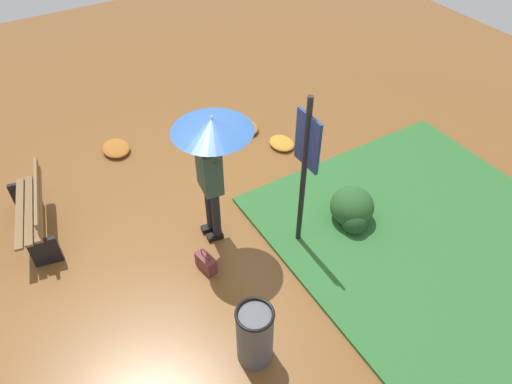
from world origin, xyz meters
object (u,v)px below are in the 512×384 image
Objects in this scene: info_sign_post at (306,159)px; trash_bin at (255,335)px; person_with_umbrella at (211,148)px; park_bench at (33,211)px; handbag at (206,263)px.

info_sign_post reaches higher than trash_bin.
trash_bin is at bearing -14.93° from person_with_umbrella.
person_with_umbrella is at bearing 56.46° from park_bench.
handbag is at bearing -98.95° from info_sign_post.
trash_bin is at bearing -50.52° from info_sign_post.
handbag is at bearing -42.85° from person_with_umbrella.
park_bench is 1.70× the size of trash_bin.
handbag is at bearing 176.56° from trash_bin.
info_sign_post is at bearing 55.60° from person_with_umbrella.
info_sign_post is 1.63× the size of park_bench.
info_sign_post is 2.09m from trash_bin.
park_bench is (-2.02, -3.02, -1.04)m from info_sign_post.
info_sign_post is 3.78m from park_bench.
handbag is 2.49m from park_bench.
park_bench is (-1.81, -1.69, 0.28)m from handbag.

